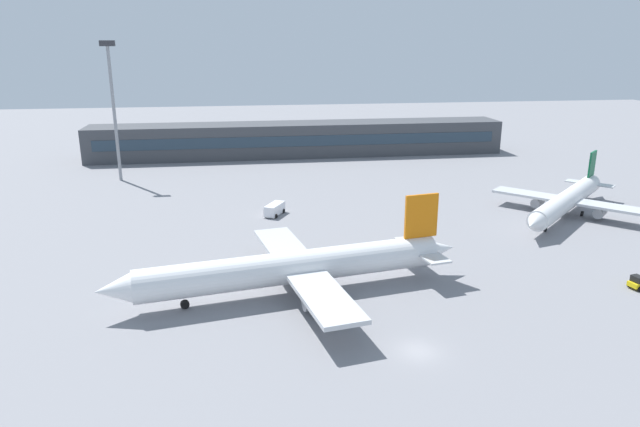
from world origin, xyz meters
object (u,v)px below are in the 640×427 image
at_px(airplane_mid, 567,201).
at_px(service_van_white, 275,209).
at_px(airplane_near, 291,268).
at_px(floodlight_tower_west, 113,103).

relative_size(airplane_mid, service_van_white, 5.55).
bearing_deg(airplane_near, service_van_white, 89.27).
xyz_separation_m(airplane_near, service_van_white, (0.44, 34.39, -2.35)).
distance_m(service_van_white, floodlight_tower_west, 49.03).
bearing_deg(airplane_near, floodlight_tower_west, 115.79).
xyz_separation_m(airplane_near, airplane_mid, (52.45, 25.74, -0.51)).
xyz_separation_m(airplane_mid, service_van_white, (-52.01, 8.66, -1.84)).
xyz_separation_m(airplane_mid, floodlight_tower_west, (-84.81, 41.25, 14.45)).
relative_size(airplane_near, airplane_mid, 1.49).
relative_size(airplane_near, floodlight_tower_west, 1.49).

